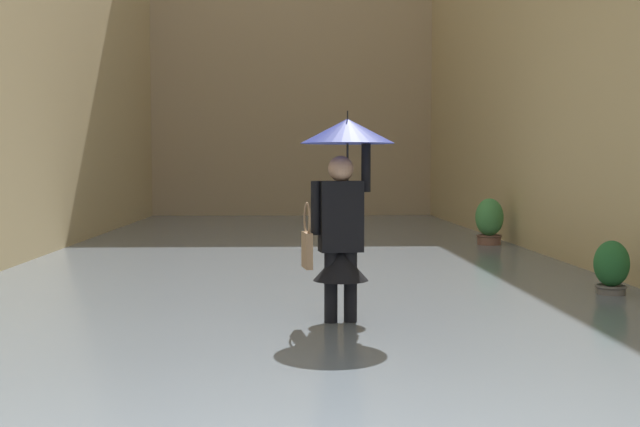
% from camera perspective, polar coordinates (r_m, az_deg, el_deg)
% --- Properties ---
extents(ground_plane, '(60.00, 60.00, 0.00)m').
position_cam_1_polar(ground_plane, '(12.83, -1.82, -3.79)').
color(ground_plane, slate).
extents(flood_water, '(8.69, 25.56, 0.21)m').
position_cam_1_polar(flood_water, '(12.82, -1.82, -3.34)').
color(flood_water, slate).
rests_on(flood_water, ground_plane).
extents(building_facade_far, '(11.49, 1.80, 11.16)m').
position_cam_1_polar(building_facade_far, '(23.74, -2.04, 13.06)').
color(building_facade_far, tan).
rests_on(building_facade_far, ground_plane).
extents(person_wading, '(0.85, 0.85, 2.11)m').
position_cam_1_polar(person_wading, '(7.12, 1.67, 1.58)').
color(person_wading, black).
rests_on(person_wading, ground_plane).
extents(potted_plant_near_left, '(0.38, 0.38, 0.80)m').
position_cam_1_polar(potted_plant_near_left, '(9.32, 20.14, -4.07)').
color(potted_plant_near_left, '#66605B').
rests_on(potted_plant_near_left, ground_plane).
extents(potted_plant_far_left, '(0.50, 0.50, 1.03)m').
position_cam_1_polar(potted_plant_far_left, '(14.53, 12.03, -0.84)').
color(potted_plant_far_left, brown).
rests_on(potted_plant_far_left, ground_plane).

